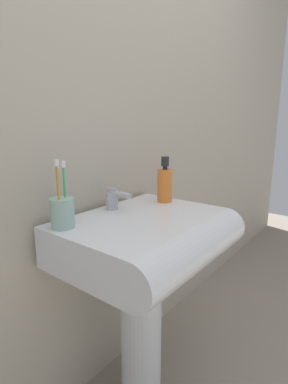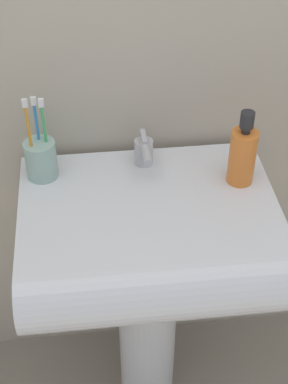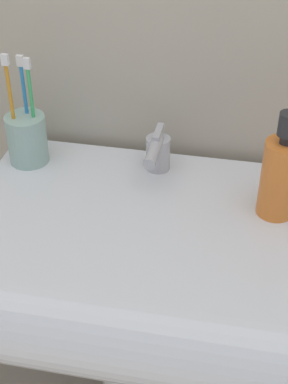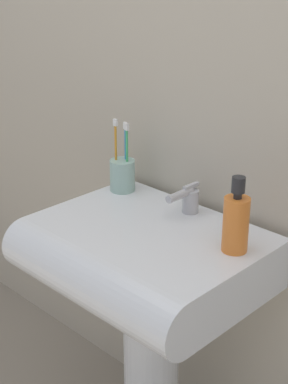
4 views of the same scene
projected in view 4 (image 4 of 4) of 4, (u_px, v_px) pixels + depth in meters
The scene contains 6 objects.
wall_back at pixel (218, 51), 1.53m from camera, with size 5.00×0.05×2.40m, color #B7AD99.
sink_pedestal at pixel (151, 368), 1.71m from camera, with size 0.16×0.16×0.63m, color white.
sink_basin at pixel (138, 259), 1.53m from camera, with size 0.59×0.47×0.14m.
faucet at pixel (188, 199), 1.60m from camera, with size 0.05×0.12×0.08m.
toothbrush_cup at pixel (122, 174), 1.75m from camera, with size 0.07×0.07×0.22m.
soap_bottle at pixel (236, 222), 1.39m from camera, with size 0.06×0.06×0.19m.
Camera 4 is at (0.95, -1.00, 1.45)m, focal length 55.00 mm.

